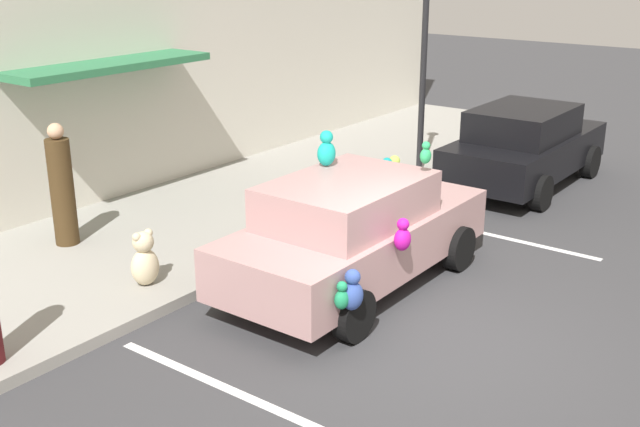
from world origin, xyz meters
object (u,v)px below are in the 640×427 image
Objects in this scene: pedestrian_near_shopfront at (62,189)px; teddy_bear_on_sidewalk at (145,260)px; street_lamp_post at (425,40)px; plush_covered_car at (354,230)px; parked_sedan_behind at (524,146)px.

teddy_bear_on_sidewalk is at bearing -98.21° from pedestrian_near_shopfront.
plush_covered_car is at bearing -159.65° from street_lamp_post.
street_lamp_post is 2.30× the size of pedestrian_near_shopfront.
plush_covered_car is 5.65× the size of teddy_bear_on_sidewalk.
pedestrian_near_shopfront is (-1.58, 4.12, 0.21)m from plush_covered_car.
plush_covered_car is 4.42m from pedestrian_near_shopfront.
pedestrian_near_shopfront is at bearing 81.79° from teddy_bear_on_sidewalk.
parked_sedan_behind is 8.46m from pedestrian_near_shopfront.
parked_sedan_behind is at bearing -66.17° from street_lamp_post.
plush_covered_car is 1.01× the size of street_lamp_post.
parked_sedan_behind reaches higher than teddy_bear_on_sidewalk.
plush_covered_car is at bearing -179.53° from parked_sedan_behind.
parked_sedan_behind is 0.98× the size of street_lamp_post.
street_lamp_post is at bearing 113.83° from parked_sedan_behind.
plush_covered_car reaches higher than pedestrian_near_shopfront.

